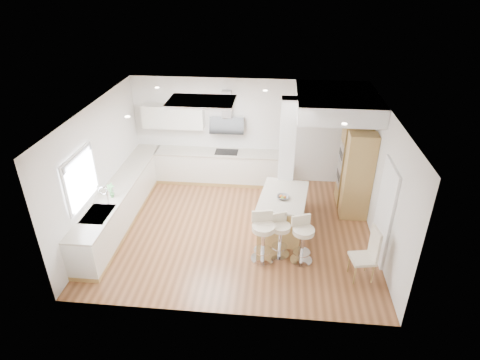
# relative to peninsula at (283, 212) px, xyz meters

# --- Properties ---
(ground) EXTENTS (6.00, 6.00, 0.00)m
(ground) POSITION_rel_peninsula_xyz_m (-1.01, -0.11, -0.45)
(ground) COLOR #925B36
(ground) RESTS_ON ground
(ceiling) EXTENTS (6.00, 5.00, 0.02)m
(ceiling) POSITION_rel_peninsula_xyz_m (-1.01, -0.11, -0.45)
(ceiling) COLOR white
(ceiling) RESTS_ON ground
(wall_back) EXTENTS (6.00, 0.04, 2.80)m
(wall_back) POSITION_rel_peninsula_xyz_m (-1.01, 2.39, 0.95)
(wall_back) COLOR silver
(wall_back) RESTS_ON ground
(wall_left) EXTENTS (0.04, 5.00, 2.80)m
(wall_left) POSITION_rel_peninsula_xyz_m (-4.01, -0.11, 0.95)
(wall_left) COLOR silver
(wall_left) RESTS_ON ground
(wall_right) EXTENTS (0.04, 5.00, 2.80)m
(wall_right) POSITION_rel_peninsula_xyz_m (1.99, -0.11, 0.95)
(wall_right) COLOR silver
(wall_right) RESTS_ON ground
(skylight) EXTENTS (4.10, 2.10, 0.06)m
(skylight) POSITION_rel_peninsula_xyz_m (-1.80, 0.49, 2.32)
(skylight) COLOR white
(skylight) RESTS_ON ground
(window_left) EXTENTS (0.06, 1.28, 1.07)m
(window_left) POSITION_rel_peninsula_xyz_m (-3.97, -1.01, 1.24)
(window_left) COLOR silver
(window_left) RESTS_ON ground
(doorway_right) EXTENTS (0.05, 1.00, 2.10)m
(doorway_right) POSITION_rel_peninsula_xyz_m (1.96, -0.71, 0.55)
(doorway_right) COLOR #403B32
(doorway_right) RESTS_ON ground
(counter_left) EXTENTS (0.63, 4.50, 1.35)m
(counter_left) POSITION_rel_peninsula_xyz_m (-3.71, 0.12, 0.01)
(counter_left) COLOR tan
(counter_left) RESTS_ON ground
(counter_back) EXTENTS (3.62, 0.63, 2.50)m
(counter_back) POSITION_rel_peninsula_xyz_m (-1.93, 2.12, 0.24)
(counter_back) COLOR tan
(counter_back) RESTS_ON ground
(pillar) EXTENTS (0.35, 0.35, 2.80)m
(pillar) POSITION_rel_peninsula_xyz_m (0.04, 0.84, 0.95)
(pillar) COLOR white
(pillar) RESTS_ON ground
(soffit) EXTENTS (1.78, 2.20, 0.40)m
(soffit) POSITION_rel_peninsula_xyz_m (1.09, 1.29, 2.15)
(soffit) COLOR white
(soffit) RESTS_ON ground
(oven_column) EXTENTS (0.63, 1.21, 2.10)m
(oven_column) POSITION_rel_peninsula_xyz_m (1.66, 1.12, 0.60)
(oven_column) COLOR tan
(oven_column) RESTS_ON ground
(peninsula) EXTENTS (1.16, 1.59, 0.97)m
(peninsula) POSITION_rel_peninsula_xyz_m (0.00, 0.00, 0.00)
(peninsula) COLOR tan
(peninsula) RESTS_ON ground
(bar_stool_a) EXTENTS (0.57, 0.57, 1.06)m
(bar_stool_a) POSITION_rel_peninsula_xyz_m (-0.39, -1.08, 0.14)
(bar_stool_a) COLOR silver
(bar_stool_a) RESTS_ON ground
(bar_stool_b) EXTENTS (0.55, 0.55, 0.93)m
(bar_stool_b) POSITION_rel_peninsula_xyz_m (-0.05, -0.90, 0.07)
(bar_stool_b) COLOR silver
(bar_stool_b) RESTS_ON ground
(bar_stool_c) EXTENTS (0.58, 0.58, 1.00)m
(bar_stool_c) POSITION_rel_peninsula_xyz_m (0.39, -1.06, 0.11)
(bar_stool_c) COLOR silver
(bar_stool_c) RESTS_ON ground
(dining_chair) EXTENTS (0.50, 0.50, 1.10)m
(dining_chair) POSITION_rel_peninsula_xyz_m (1.59, -1.43, 0.13)
(dining_chair) COLOR beige
(dining_chair) RESTS_ON ground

